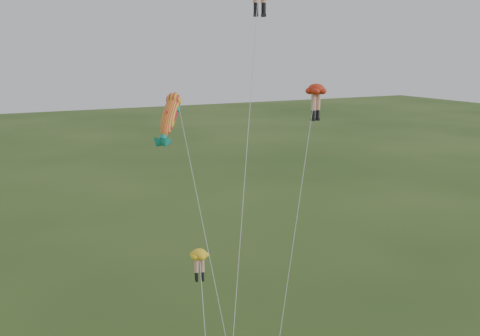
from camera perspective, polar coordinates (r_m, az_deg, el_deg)
name	(u,v)px	position (r m, az deg, el deg)	size (l,w,h in m)	color
legs_kite_red_mid	(315,98)	(31.40, 8.02, 7.37)	(6.63, 5.97, 16.08)	red
legs_kite_yellow	(200,264)	(26.18, -4.32, -10.22)	(1.64, 4.43, 8.58)	yellow
fish_kite	(170,116)	(29.42, -7.45, 5.52)	(2.41, 8.42, 15.95)	yellow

